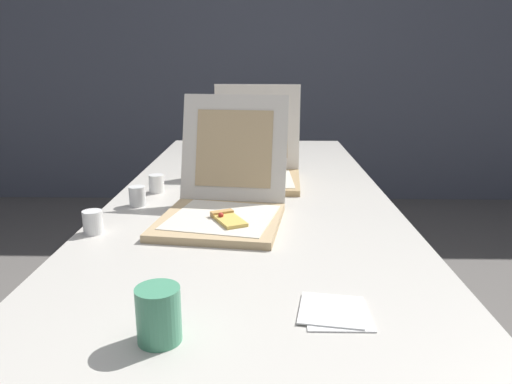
# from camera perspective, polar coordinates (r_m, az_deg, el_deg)

# --- Properties ---
(wall_back) EXTENTS (10.00, 0.10, 2.60)m
(wall_back) POSITION_cam_1_polar(r_m,az_deg,el_deg) (4.15, 0.40, 16.93)
(wall_back) COLOR slate
(wall_back) RESTS_ON ground
(table) EXTENTS (0.96, 2.35, 0.73)m
(table) POSITION_cam_1_polar(r_m,az_deg,el_deg) (1.73, -0.56, -1.69)
(table) COLOR beige
(table) RESTS_ON ground
(pizza_box_front) EXTENTS (0.41, 0.49, 0.36)m
(pizza_box_front) POSITION_cam_1_polar(r_m,az_deg,el_deg) (1.44, -3.89, -1.32)
(pizza_box_front) COLOR tan
(pizza_box_front) RESTS_ON table
(pizza_box_middle) EXTENTS (0.37, 0.37, 0.37)m
(pizza_box_middle) POSITION_cam_1_polar(r_m,az_deg,el_deg) (1.89, -0.11, 2.87)
(pizza_box_middle) COLOR tan
(pizza_box_middle) RESTS_ON table
(cup_white_mid) EXTENTS (0.05, 0.05, 0.07)m
(cup_white_mid) POSITION_cam_1_polar(r_m,az_deg,el_deg) (1.78, -11.73, 0.99)
(cup_white_mid) COLOR white
(cup_white_mid) RESTS_ON table
(cup_white_near_left) EXTENTS (0.05, 0.05, 0.07)m
(cup_white_near_left) POSITION_cam_1_polar(r_m,az_deg,el_deg) (1.41, -18.81, -3.41)
(cup_white_near_left) COLOR white
(cup_white_near_left) RESTS_ON table
(cup_white_near_center) EXTENTS (0.05, 0.05, 0.07)m
(cup_white_near_center) POSITION_cam_1_polar(r_m,az_deg,el_deg) (1.63, -13.91, -0.48)
(cup_white_near_center) COLOR white
(cup_white_near_center) RESTS_ON table
(cup_printed_front) EXTENTS (0.08, 0.08, 0.10)m
(cup_printed_front) POSITION_cam_1_polar(r_m,az_deg,el_deg) (0.86, -11.49, -14.07)
(cup_printed_front) COLOR #4C9E75
(cup_printed_front) RESTS_ON table
(napkin_pile) EXTENTS (0.14, 0.14, 0.01)m
(napkin_pile) POSITION_cam_1_polar(r_m,az_deg,el_deg) (0.96, 9.31, -13.89)
(napkin_pile) COLOR white
(napkin_pile) RESTS_ON table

